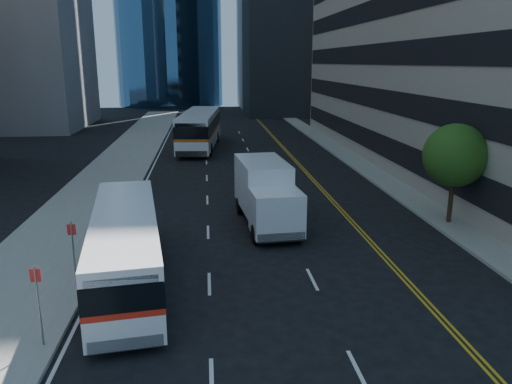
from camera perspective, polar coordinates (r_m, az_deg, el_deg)
The scene contains 7 objects.
ground at distance 17.98m, azimuth 6.21°, elevation -12.60°, with size 160.00×160.00×0.00m, color black.
sidewalk_west at distance 42.01m, azimuth -15.28°, elevation 2.97°, with size 5.00×90.00×0.15m, color gray.
sidewalk_east at distance 43.26m, azimuth 11.14°, elevation 3.54°, with size 2.00×90.00×0.15m, color gray.
street_tree at distance 27.10m, azimuth 21.82°, elevation 3.90°, with size 3.20×3.20×5.10m.
bus_front at distance 19.53m, azimuth -14.66°, elevation -5.93°, with size 3.74×10.88×2.75m.
bus_rear at distance 49.29m, azimuth -6.44°, elevation 7.22°, with size 4.33×13.83×3.51m.
box_truck at distance 25.49m, azimuth 1.14°, elevation -0.14°, with size 2.87×6.92×3.23m.
Camera 1 is at (-3.48, -15.62, 8.21)m, focal length 35.00 mm.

